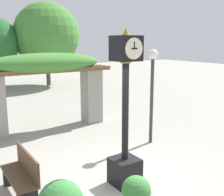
% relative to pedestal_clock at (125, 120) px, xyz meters
% --- Properties ---
extents(ground_plane, '(60.00, 60.00, 0.00)m').
position_rel_pedestal_clock_xyz_m(ground_plane, '(0.03, -0.02, -1.43)').
color(ground_plane, gray).
extents(pedestal_clock, '(0.56, 0.56, 3.30)m').
position_rel_pedestal_clock_xyz_m(pedestal_clock, '(0.00, 0.00, 0.00)').
color(pedestal_clock, black).
rests_on(pedestal_clock, ground).
extents(pergola, '(4.69, 1.22, 2.66)m').
position_rel_pedestal_clock_xyz_m(pergola, '(0.03, 4.59, 0.48)').
color(pergola, gray).
rests_on(pergola, ground).
extents(potted_plant_near_left, '(0.51, 0.51, 0.78)m').
position_rel_pedestal_clock_xyz_m(potted_plant_near_left, '(-0.54, -1.08, -1.02)').
color(potted_plant_near_left, gray).
rests_on(potted_plant_near_left, ground).
extents(park_bench, '(0.42, 1.36, 0.89)m').
position_rel_pedestal_clock_xyz_m(park_bench, '(-1.98, 0.77, -1.00)').
color(park_bench, brown).
rests_on(park_bench, ground).
extents(lamp_post, '(0.29, 0.29, 2.81)m').
position_rel_pedestal_clock_xyz_m(lamp_post, '(2.15, 1.62, 0.54)').
color(lamp_post, '#333338').
rests_on(lamp_post, ground).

